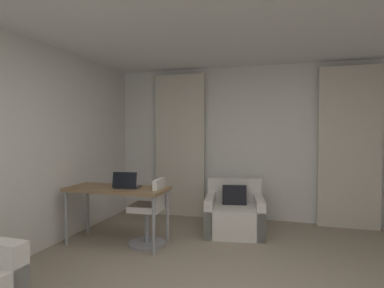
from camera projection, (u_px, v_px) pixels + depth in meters
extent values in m
cube|color=silver|center=(259.00, 143.00, 5.42)|extent=(5.12, 0.06, 2.60)
cube|color=beige|center=(180.00, 145.00, 5.68)|extent=(0.90, 0.06, 2.50)
cube|color=beige|center=(349.00, 147.00, 4.92)|extent=(0.90, 0.06, 2.50)
cube|color=silver|center=(234.00, 219.00, 4.72)|extent=(0.96, 0.96, 0.40)
cube|color=silver|center=(234.00, 189.00, 5.05)|extent=(0.85, 0.27, 0.36)
cube|color=silver|center=(259.00, 215.00, 4.67)|extent=(0.25, 0.86, 0.54)
cube|color=silver|center=(210.00, 214.00, 4.76)|extent=(0.25, 0.86, 0.54)
cube|color=black|center=(234.00, 197.00, 4.83)|extent=(0.39, 0.25, 0.37)
cube|color=olive|center=(117.00, 189.00, 4.24)|extent=(1.34, 0.57, 0.04)
cylinder|color=#99999E|center=(88.00, 210.00, 4.65)|extent=(0.04, 0.04, 0.71)
cylinder|color=#99999E|center=(168.00, 216.00, 4.31)|extent=(0.04, 0.04, 0.71)
cylinder|color=#99999E|center=(66.00, 218.00, 4.19)|extent=(0.04, 0.04, 0.71)
cylinder|color=#99999E|center=(154.00, 226.00, 3.85)|extent=(0.04, 0.04, 0.71)
cylinder|color=gray|center=(147.00, 228.00, 4.20)|extent=(0.06, 0.06, 0.46)
cylinder|color=gray|center=(147.00, 243.00, 4.20)|extent=(0.48, 0.48, 0.04)
cube|color=silver|center=(147.00, 207.00, 4.19)|extent=(0.43, 0.43, 0.08)
cube|color=silver|center=(159.00, 192.00, 4.14)|extent=(0.08, 0.36, 0.34)
cube|color=#2D2D33|center=(128.00, 187.00, 4.23)|extent=(0.34, 0.26, 0.02)
cube|color=black|center=(125.00, 180.00, 4.11)|extent=(0.32, 0.09, 0.20)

